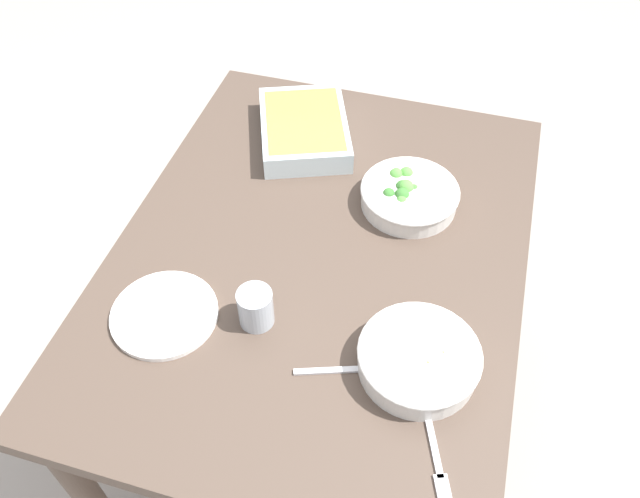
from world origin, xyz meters
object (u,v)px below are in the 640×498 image
Objects in this scene: drink_cup at (256,309)px; stew_bowl at (419,359)px; baking_dish at (304,128)px; side_plate at (164,314)px; fork_on_table at (436,458)px; broccoli_bowl at (409,195)px; spoon_by_stew at (352,369)px.

stew_bowl is at bearing 86.65° from drink_cup.
baking_dish reaches higher than side_plate.
stew_bowl is at bearing 92.61° from side_plate.
fork_on_table is at bearing 64.53° from drink_cup.
side_plate is (0.04, -0.19, -0.03)m from drink_cup.
stew_bowl is 0.45m from broccoli_bowl.
stew_bowl is 0.33m from drink_cup.
stew_bowl is at bearing 34.35° from baking_dish.
side_plate reaches higher than fork_on_table.
spoon_by_stew is at bearing 24.50° from baking_dish.
side_plate is 0.60m from fork_on_table.
spoon_by_stew is (0.06, 0.22, -0.03)m from drink_cup.
drink_cup reaches higher than fork_on_table.
side_plate is at bearing -42.33° from broccoli_bowl.
broccoli_bowl is 0.35m from baking_dish.
side_plate is (0.46, -0.42, -0.02)m from broccoli_bowl.
spoon_by_stew is (0.48, -0.02, -0.03)m from broccoli_bowl.
spoon_by_stew is (0.04, -0.12, -0.03)m from stew_bowl.
spoon_by_stew is 0.22m from fork_on_table.
drink_cup is 0.50× the size of spoon_by_stew.
drink_cup is (-0.02, -0.33, 0.01)m from stew_bowl.
baking_dish is at bearing -172.53° from drink_cup.
broccoli_bowl is 1.36× the size of spoon_by_stew.
broccoli_bowl reaches higher than baking_dish.
baking_dish is at bearing -145.65° from stew_bowl.
fork_on_table is (0.13, 0.18, -0.00)m from spoon_by_stew.
broccoli_bowl is at bearing -166.79° from stew_bowl.
baking_dish is 0.59m from drink_cup.
stew_bowl is 2.78× the size of drink_cup.
broccoli_bowl reaches higher than spoon_by_stew.
broccoli_bowl is at bearing 178.07° from spoon_by_stew.
fork_on_table is at bearing 75.90° from side_plate.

